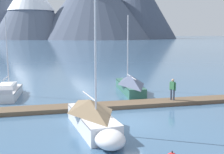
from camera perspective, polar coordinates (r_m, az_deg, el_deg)
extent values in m
plane|color=#426689|center=(18.71, 3.04, -8.84)|extent=(700.00, 700.00, 0.00)
cone|color=#4C566B|center=(268.26, -20.65, 13.16)|extent=(70.93, 70.93, 57.79)
cone|color=slate|center=(238.17, -15.35, 12.90)|extent=(59.38, 59.38, 48.40)
cone|color=#4C566B|center=(239.40, -3.49, 14.18)|extent=(91.18, 91.18, 56.81)
cone|color=#424C60|center=(258.38, 4.32, 14.14)|extent=(71.86, 71.86, 60.19)
cube|color=brown|center=(22.45, 0.84, -5.44)|extent=(22.98, 3.30, 0.30)
cylinder|color=#38383D|center=(21.79, 1.30, -5.96)|extent=(21.97, 1.79, 0.24)
cylinder|color=#38383D|center=(23.12, 0.40, -5.10)|extent=(21.97, 1.79, 0.24)
cube|color=silver|center=(27.17, -19.55, -2.96)|extent=(1.95, 4.82, 0.75)
ellipsoid|color=silver|center=(29.71, -18.62, -1.95)|extent=(1.63, 1.30, 0.71)
cube|color=slate|center=(27.11, -19.58, -2.27)|extent=(1.99, 4.73, 0.06)
cylinder|color=silver|center=(27.62, -19.56, 4.52)|extent=(0.10, 0.10, 6.22)
cylinder|color=silver|center=(26.72, -19.78, -0.20)|extent=(0.10, 2.30, 0.08)
cube|color=white|center=(27.18, -19.56, -1.69)|extent=(1.35, 2.18, 0.44)
cube|color=silver|center=(24.83, -20.59, -2.78)|extent=(1.71, 0.12, 0.36)
cube|color=white|center=(17.40, -3.82, -8.53)|extent=(2.69, 5.75, 0.98)
ellipsoid|color=white|center=(14.62, -0.39, -11.93)|extent=(1.77, 2.08, 0.93)
cube|color=slate|center=(17.28, -3.83, -7.11)|extent=(2.71, 5.65, 0.06)
cylinder|color=silver|center=(15.92, -3.24, 6.46)|extent=(0.10, 0.10, 8.08)
cylinder|color=silver|center=(17.67, -4.46, -3.67)|extent=(0.59, 2.79, 0.08)
pyramid|color=#7A664C|center=(17.56, -4.22, -5.50)|extent=(2.74, 4.71, 0.72)
cube|color=#336B56|center=(27.92, 3.46, -2.07)|extent=(1.53, 6.34, 0.84)
ellipsoid|color=#336B56|center=(31.21, 2.06, -0.91)|extent=(1.30, 1.42, 0.80)
cube|color=#163027|center=(27.85, 3.46, -1.29)|extent=(1.57, 6.21, 0.06)
cylinder|color=silver|center=(28.49, 3.06, 5.45)|extent=(0.10, 0.10, 6.35)
cylinder|color=silver|center=(27.11, 3.78, 0.02)|extent=(0.08, 3.37, 0.08)
pyramid|color=#4C5670|center=(27.31, 3.69, -0.53)|extent=(1.78, 5.07, 0.83)
cylinder|color=#384256|center=(23.90, 11.32, -3.31)|extent=(0.14, 0.14, 0.86)
cylinder|color=#384256|center=(23.76, 11.83, -3.40)|extent=(0.14, 0.14, 0.86)
cube|color=#387A4C|center=(23.69, 11.63, -1.63)|extent=(0.40, 0.44, 0.60)
sphere|color=tan|center=(23.62, 11.66, -0.62)|extent=(0.22, 0.22, 0.22)
cylinder|color=#387A4C|center=(23.84, 11.13, -1.72)|extent=(0.09, 0.09, 0.62)
cylinder|color=#387A4C|center=(23.56, 12.12, -1.87)|extent=(0.09, 0.09, 0.62)
cylinder|color=#262628|center=(13.27, 11.54, -13.96)|extent=(0.06, 0.06, 0.08)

